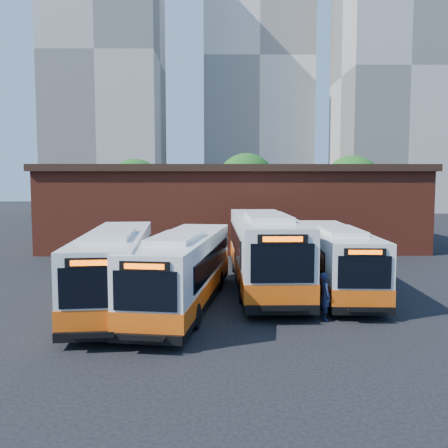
{
  "coord_description": "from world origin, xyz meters",
  "views": [
    {
      "loc": [
        -1.03,
        -18.76,
        5.15
      ],
      "look_at": [
        -0.78,
        4.79,
        3.07
      ],
      "focal_mm": 38.0,
      "sensor_mm": 36.0,
      "label": 1
    }
  ],
  "objects_px": {
    "bus_mideast": "(263,252)",
    "transit_worker": "(325,296)",
    "bus_west": "(184,272)",
    "bus_east": "(334,260)",
    "bus_midwest": "(116,269)"
  },
  "relations": [
    {
      "from": "bus_mideast",
      "to": "transit_worker",
      "type": "height_order",
      "value": "bus_mideast"
    },
    {
      "from": "bus_west",
      "to": "bus_east",
      "type": "distance_m",
      "value": 7.65
    },
    {
      "from": "bus_west",
      "to": "transit_worker",
      "type": "bearing_deg",
      "value": -13.28
    },
    {
      "from": "bus_west",
      "to": "transit_worker",
      "type": "relative_size",
      "value": 6.48
    },
    {
      "from": "bus_west",
      "to": "transit_worker",
      "type": "distance_m",
      "value": 5.87
    },
    {
      "from": "bus_mideast",
      "to": "transit_worker",
      "type": "bearing_deg",
      "value": -74.75
    },
    {
      "from": "bus_midwest",
      "to": "bus_mideast",
      "type": "bearing_deg",
      "value": 23.16
    },
    {
      "from": "bus_midwest",
      "to": "bus_mideast",
      "type": "distance_m",
      "value": 7.52
    },
    {
      "from": "bus_west",
      "to": "bus_mideast",
      "type": "distance_m",
      "value": 5.44
    },
    {
      "from": "bus_east",
      "to": "bus_mideast",
      "type": "bearing_deg",
      "value": 166.29
    },
    {
      "from": "transit_worker",
      "to": "bus_midwest",
      "type": "bearing_deg",
      "value": 63.24
    },
    {
      "from": "bus_mideast",
      "to": "bus_east",
      "type": "bearing_deg",
      "value": -16.68
    },
    {
      "from": "bus_west",
      "to": "bus_mideast",
      "type": "xyz_separation_m",
      "value": [
        3.7,
        3.98,
        0.25
      ]
    },
    {
      "from": "transit_worker",
      "to": "bus_east",
      "type": "bearing_deg",
      "value": -27.06
    },
    {
      "from": "bus_west",
      "to": "bus_east",
      "type": "height_order",
      "value": "bus_west"
    }
  ]
}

